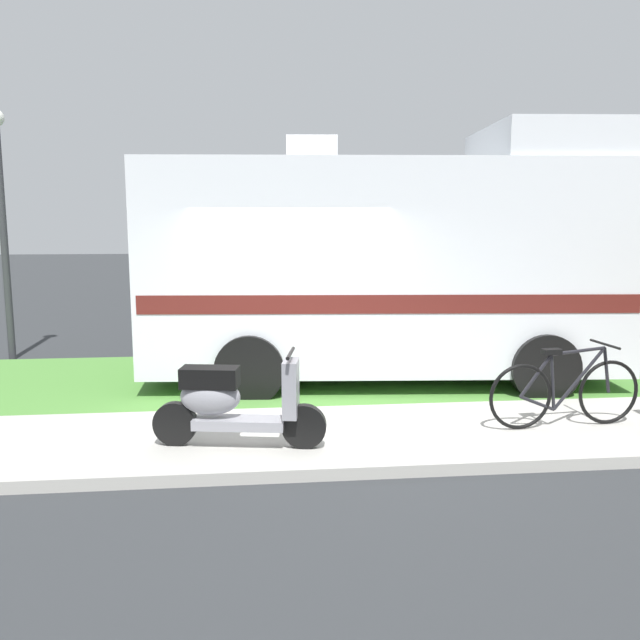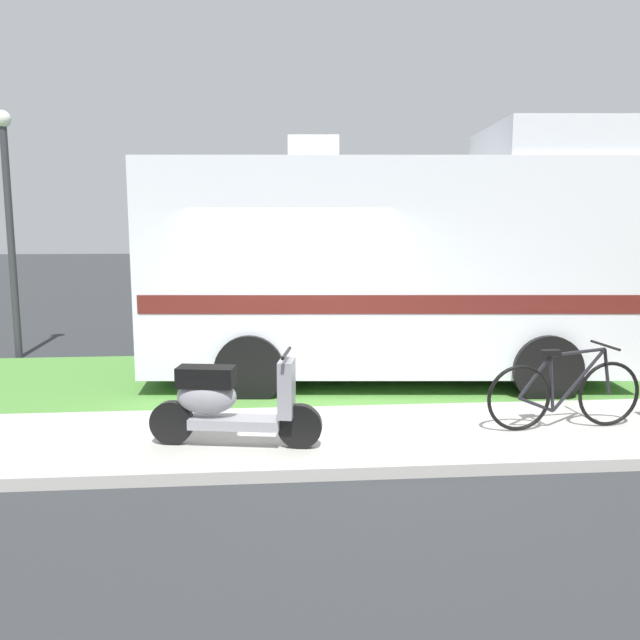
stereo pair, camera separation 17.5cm
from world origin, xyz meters
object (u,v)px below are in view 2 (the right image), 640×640
Objects in this scene: motorhome_rv at (389,263)px; street_lamp_post at (9,210)px; pickup_truck_far at (490,272)px; scooter at (228,401)px; pickup_truck_near at (528,283)px; bicycle at (565,393)px.

motorhome_rv is 6.44m from street_lamp_post.
street_lamp_post is (-10.34, -5.80, 1.56)m from pickup_truck_far.
scooter is 0.34× the size of pickup_truck_near.
scooter is at bearing -129.45° from pickup_truck_near.
bicycle is 0.31× the size of pickup_truck_far.
scooter is 3.58m from bicycle.
pickup_truck_near reaches higher than pickup_truck_far.
street_lamp_post is at bearing -166.98° from pickup_truck_near.
pickup_truck_near is 3.52m from pickup_truck_far.
motorhome_rv is 3.83× the size of bicycle.
street_lamp_post is at bearing -150.69° from pickup_truck_far.
bicycle is at bearing -105.21° from pickup_truck_far.
motorhome_rv reaches higher than scooter.
pickup_truck_far is 1.38× the size of street_lamp_post.
street_lamp_post is (-9.96, -2.30, 1.52)m from pickup_truck_near.
scooter is 0.42× the size of street_lamp_post.
street_lamp_post is (-6.03, 2.11, 0.78)m from motorhome_rv.
pickup_truck_far reaches higher than bicycle.
motorhome_rv is at bearing -19.24° from street_lamp_post.
pickup_truck_near is 10.34m from street_lamp_post.
scooter is 9.60m from pickup_truck_near.
motorhome_rv is 1.31× the size of pickup_truck_near.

